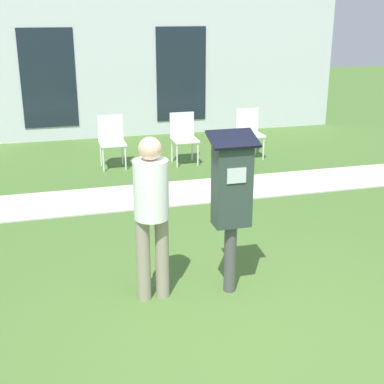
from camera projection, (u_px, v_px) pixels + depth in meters
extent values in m
plane|color=#476B2D|center=(248.00, 331.00, 4.61)|extent=(40.00, 40.00, 0.00)
cube|color=beige|center=(158.00, 195.00, 7.99)|extent=(12.00, 1.10, 0.02)
cube|color=silver|center=(115.00, 61.00, 11.26)|extent=(10.00, 0.24, 3.20)
cube|color=#19232D|center=(48.00, 79.00, 10.89)|extent=(1.10, 0.02, 2.00)
cube|color=#19232D|center=(181.00, 74.00, 11.59)|extent=(1.10, 0.02, 2.00)
cylinder|color=#4C4C4C|center=(230.00, 258.00, 5.18)|extent=(0.12, 0.12, 0.70)
cube|color=#2D3D38|center=(232.00, 185.00, 4.93)|extent=(0.34, 0.22, 0.80)
cube|color=silver|center=(237.00, 176.00, 4.79)|extent=(0.18, 0.01, 0.14)
cube|color=black|center=(233.00, 139.00, 4.79)|extent=(0.44, 0.31, 0.12)
cylinder|color=gray|center=(143.00, 260.00, 5.01)|extent=(0.13, 0.13, 0.82)
cylinder|color=gray|center=(162.00, 257.00, 5.05)|extent=(0.13, 0.13, 0.82)
cylinder|color=white|center=(151.00, 190.00, 4.81)|extent=(0.32, 0.32, 0.55)
sphere|color=#D8AD8C|center=(150.00, 149.00, 4.69)|extent=(0.21, 0.21, 0.21)
cylinder|color=white|center=(103.00, 160.00, 9.09)|extent=(0.03, 0.03, 0.42)
cylinder|color=white|center=(126.00, 158.00, 9.19)|extent=(0.03, 0.03, 0.42)
cylinder|color=white|center=(101.00, 154.00, 9.44)|extent=(0.03, 0.03, 0.42)
cylinder|color=white|center=(122.00, 153.00, 9.53)|extent=(0.03, 0.03, 0.42)
cube|color=white|center=(112.00, 143.00, 9.24)|extent=(0.44, 0.44, 0.04)
cube|color=white|center=(110.00, 128.00, 9.35)|extent=(0.44, 0.04, 0.44)
cylinder|color=white|center=(177.00, 156.00, 9.34)|extent=(0.03, 0.03, 0.42)
cylinder|color=white|center=(198.00, 154.00, 9.44)|extent=(0.03, 0.03, 0.42)
cylinder|color=white|center=(172.00, 151.00, 9.69)|extent=(0.03, 0.03, 0.42)
cylinder|color=white|center=(192.00, 149.00, 9.78)|extent=(0.03, 0.03, 0.42)
cube|color=white|center=(185.00, 140.00, 9.49)|extent=(0.44, 0.44, 0.04)
cube|color=white|center=(182.00, 124.00, 9.59)|extent=(0.44, 0.04, 0.44)
cylinder|color=white|center=(244.00, 150.00, 9.72)|extent=(0.03, 0.03, 0.42)
cylinder|color=white|center=(264.00, 149.00, 9.81)|extent=(0.03, 0.03, 0.42)
cylinder|color=white|center=(237.00, 145.00, 10.06)|extent=(0.03, 0.03, 0.42)
cylinder|color=white|center=(256.00, 144.00, 10.16)|extent=(0.03, 0.03, 0.42)
cube|color=white|center=(250.00, 135.00, 9.86)|extent=(0.44, 0.44, 0.04)
cube|color=white|center=(247.00, 120.00, 9.97)|extent=(0.44, 0.04, 0.44)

